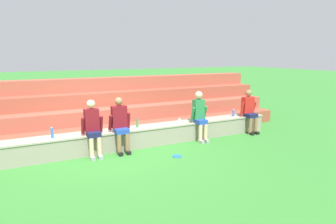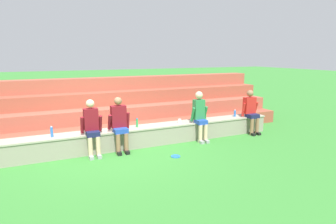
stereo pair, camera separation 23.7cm
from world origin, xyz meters
name	(u,v)px [view 1 (the left image)]	position (x,y,z in m)	size (l,w,h in m)	color
ground_plane	(114,153)	(0.00, 0.00, 0.00)	(80.00, 80.00, 0.00)	#388433
stone_seating_wall	(111,140)	(0.00, 0.26, 0.28)	(9.94, 0.56, 0.53)	gray
brick_bleachers	(93,113)	(0.00, 2.31, 0.63)	(12.44, 2.32, 1.69)	#A44D39
person_far_left	(93,127)	(-0.50, 0.01, 0.75)	(0.52, 0.53, 1.39)	beige
person_left_of_center	(120,123)	(0.19, 0.02, 0.76)	(0.56, 0.53, 1.41)	#996B4C
person_center	(200,115)	(2.53, -0.03, 0.77)	(0.49, 0.52, 1.44)	beige
person_right_of_center	(249,110)	(4.41, 0.01, 0.74)	(0.56, 0.54, 1.37)	#996B4C
water_bottle_mid_left	(137,123)	(0.74, 0.28, 0.64)	(0.06, 0.06, 0.24)	green
water_bottle_near_right	(233,113)	(4.00, 0.28, 0.63)	(0.07, 0.07, 0.22)	blue
water_bottle_mid_right	(205,116)	(2.92, 0.30, 0.64)	(0.07, 0.07, 0.23)	green
water_bottle_near_left	(52,133)	(-1.41, 0.21, 0.65)	(0.06, 0.06, 0.27)	blue
plastic_cup_left_end	(180,121)	(2.00, 0.20, 0.59)	(0.09, 0.09, 0.12)	white
frisbee	(177,156)	(1.31, -0.94, 0.01)	(0.23, 0.23, 0.02)	blue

